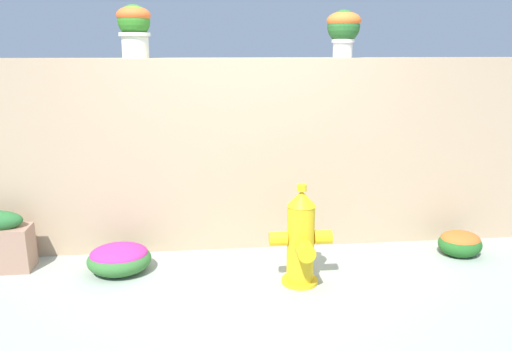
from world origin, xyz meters
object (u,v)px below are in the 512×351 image
(potted_plant_1, at_px, (134,26))
(flower_bush_right, at_px, (119,258))
(fire_hydrant, at_px, (301,240))
(flower_bush_left, at_px, (460,242))
(potted_plant_2, at_px, (344,27))

(potted_plant_1, bearing_deg, flower_bush_right, -104.94)
(potted_plant_1, xyz_separation_m, fire_hydrant, (1.32, -0.97, -1.66))
(potted_plant_1, height_order, flower_bush_left, potted_plant_1)
(fire_hydrant, distance_m, flower_bush_right, 1.55)
(potted_plant_1, height_order, fire_hydrant, potted_plant_1)
(fire_hydrant, xyz_separation_m, flower_bush_left, (1.57, 0.41, -0.25))
(fire_hydrant, xyz_separation_m, flower_bush_right, (-1.48, 0.37, -0.24))
(fire_hydrant, bearing_deg, potted_plant_2, 60.49)
(potted_plant_1, distance_m, fire_hydrant, 2.33)
(flower_bush_left, distance_m, flower_bush_right, 3.05)
(flower_bush_left, bearing_deg, flower_bush_right, -179.25)
(potted_plant_1, xyz_separation_m, potted_plant_2, (1.86, -0.01, -0.00))
(potted_plant_1, relative_size, flower_bush_right, 0.85)
(potted_plant_2, bearing_deg, flower_bush_right, -163.78)
(fire_hydrant, distance_m, flower_bush_left, 1.64)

